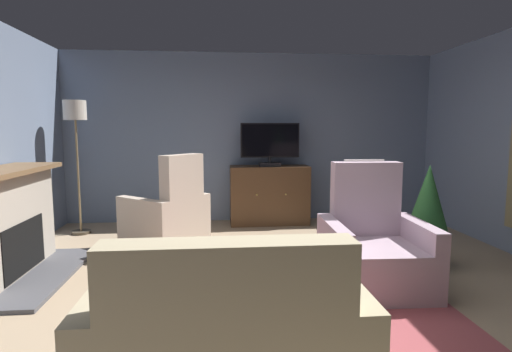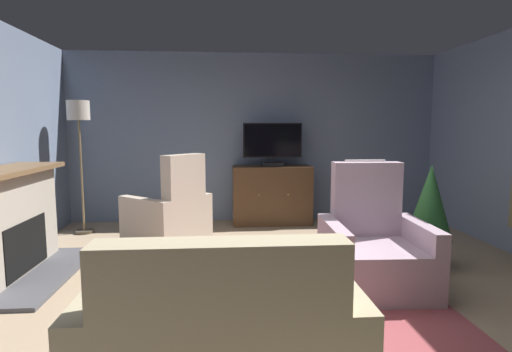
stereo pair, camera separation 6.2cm
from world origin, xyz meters
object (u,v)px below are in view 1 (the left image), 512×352
Objects in this scene: television at (270,143)px; folded_newspaper at (210,249)px; coffee_table at (227,252)px; cat at (132,272)px; tv_cabinet at (269,196)px; sofa_floral at (228,343)px; floor_lamp at (76,125)px; fireplace at (4,227)px; armchair_beside_cabinet at (168,217)px; tv_remote at (251,242)px; potted_plant_leafy_by_curtain at (428,210)px; armchair_near_window at (374,250)px.

folded_newspaper is (-0.88, -2.80, -0.81)m from television.
coffee_table reaches higher than cat.
cat is (-1.68, -2.29, -0.35)m from tv_cabinet.
sofa_floral is 0.79× the size of floor_lamp.
fireplace is at bearing -94.94° from floor_lamp.
armchair_beside_cabinet is (-0.59, 1.82, -0.11)m from folded_newspaper.
cat is at bearing -59.94° from floor_lamp.
cat is (1.27, -0.17, -0.44)m from fireplace.
tv_cabinet is at bearing 35.79° from fireplace.
fireplace is at bearing 163.59° from coffee_table.
fireplace is 1.35m from cat.
floor_lamp is (-1.11, 1.92, 1.47)m from cat.
television reaches higher than tv_cabinet.
cat is 0.31× the size of floor_lamp.
tv_cabinet reaches higher than coffee_table.
sofa_floral is (0.12, -1.32, -0.14)m from folded_newspaper.
fireplace is 2.19m from folded_newspaper.
tv_remote reaches higher than coffee_table.
potted_plant_leafy_by_curtain is at bearing 5.56° from folded_newspaper.
floor_lamp is at bearing 157.04° from potted_plant_leafy_by_curtain.
potted_plant_leafy_by_curtain reaches higher than tv_cabinet.
potted_plant_leafy_by_curtain is at bearing 41.98° from sofa_floral.
tv_cabinet is at bearing 75.23° from coffee_table.
fireplace is at bearing 149.94° from folded_newspaper.
floor_lamp is (-2.79, -0.32, 0.27)m from television.
floor_lamp is (-2.03, 3.80, 1.23)m from sofa_floral.
folded_newspaper is at bearing -173.88° from armchair_near_window.
coffee_table is 6.40× the size of tv_remote.
armchair_near_window reaches higher than sofa_floral.
sofa_floral is (-0.24, -1.45, -0.15)m from tv_remote.
cat is at bearing 116.20° from sofa_floral.
tv_cabinet is 0.82× the size of sofa_floral.
folded_newspaper is at bearing -19.43° from fireplace.
folded_newspaper is 0.27× the size of potted_plant_leafy_by_curtain.
floor_lamp is (-2.06, 2.40, 1.14)m from coffee_table.
television is 4.29m from sofa_floral.
sofa_floral is at bearing -138.02° from potted_plant_leafy_by_curtain.
armchair_beside_cabinet reaches higher than sofa_floral.
sofa_floral is at bearing -43.08° from fireplace.
tv_cabinet is 2.76m from tv_remote.
television is (2.94, 2.07, 0.75)m from fireplace.
coffee_table is 1.84× the size of cat.
sofa_floral is 3.00m from potted_plant_leafy_by_curtain.
cat is (-0.95, 0.48, -0.33)m from coffee_table.
television reaches higher than tv_remote.
fireplace is 2.04m from floor_lamp.
folded_newspaper is (2.06, -0.73, -0.06)m from fireplace.
armchair_beside_cabinet is 3.15m from potted_plant_leafy_by_curtain.
television is (0.00, -0.05, 0.84)m from tv_cabinet.
sofa_floral reaches higher than folded_newspaper.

